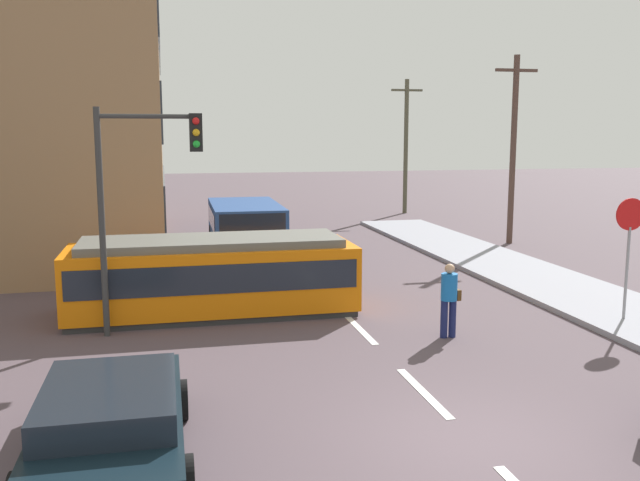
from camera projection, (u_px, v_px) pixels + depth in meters
ground_plane at (322, 291)px, 19.80m from camera, size 120.00×120.00×0.00m
sidewalk_curb_right at (618, 310)px, 17.42m from camera, size 3.20×36.00×0.14m
lane_stripe_1 at (423, 392)px, 12.09m from camera, size 0.16×2.40×0.01m
lane_stripe_2 at (360, 329)px, 15.94m from camera, size 0.16×2.40×0.01m
lane_stripe_3 at (294, 264)px, 23.93m from camera, size 0.16×2.40×0.01m
lane_stripe_4 at (268, 238)px, 29.71m from camera, size 0.16×2.40×0.01m
streetcar_tram at (213, 274)px, 17.29m from camera, size 7.10×2.55×1.93m
city_bus at (245, 225)px, 25.81m from camera, size 2.63×5.35×1.90m
pedestrian_crossing at (449, 296)px, 15.22m from camera, size 0.46×0.36×1.67m
parked_sedan_near at (111, 422)px, 9.36m from camera, size 2.12×4.41×1.19m
stop_sign at (629, 233)px, 16.08m from camera, size 0.76×0.07×2.88m
traffic_light_mast at (141, 179)px, 15.11m from camera, size 2.30×0.33×5.07m
utility_pole_mid at (513, 147)px, 27.83m from camera, size 1.80×0.24×7.58m
utility_pole_far at (406, 144)px, 38.55m from camera, size 1.80×0.24×7.45m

